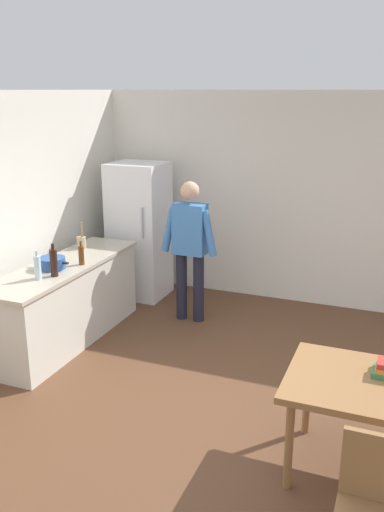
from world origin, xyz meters
name	(u,v)px	position (x,y,z in m)	size (l,w,h in m)	color
ground_plane	(212,414)	(0.00, 0.00, 0.00)	(14.00, 14.00, 0.00)	brown
wall_back	(292,200)	(0.00, 3.00, 1.35)	(6.40, 0.12, 2.70)	silver
kitchen_counter	(66,302)	(-2.00, 0.80, 0.45)	(0.64, 2.20, 0.90)	beige
refrigerator	(139,231)	(-1.90, 2.40, 0.90)	(0.70, 0.67, 1.80)	white
person	(190,242)	(-0.95, 1.85, 0.98)	(0.70, 0.22, 1.70)	#1E1E2D
chair	(376,506)	(1.40, -1.27, 0.53)	(0.42, 0.42, 0.91)	olive
cooking_pot	(52,263)	(-2.02, 0.62, 0.96)	(0.40, 0.28, 0.12)	#285193
utensil_jar	(81,242)	(-2.15, 1.39, 0.98)	(0.11, 0.11, 0.32)	tan
bottle_wine_dark	(54,262)	(-1.85, 0.42, 1.05)	(0.08, 0.08, 0.34)	black
bottle_beer_brown	(81,255)	(-1.80, 0.85, 1.01)	(0.06, 0.06, 0.26)	#5B3314
bottle_water_clear	(38,267)	(-1.94, 0.28, 1.03)	(0.07, 0.07, 0.30)	silver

